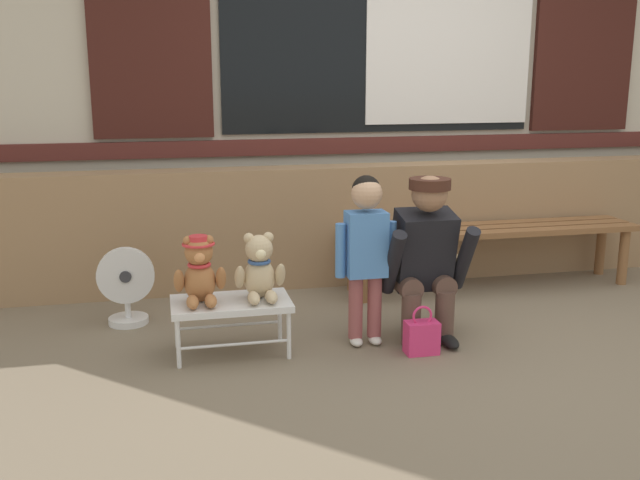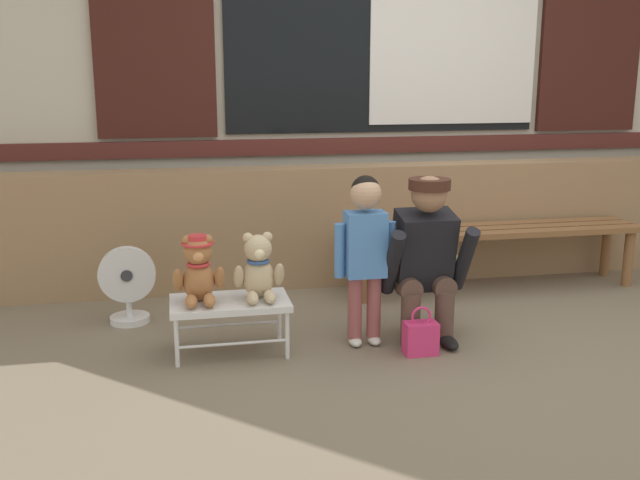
# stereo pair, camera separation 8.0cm
# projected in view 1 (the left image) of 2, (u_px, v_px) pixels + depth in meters

# --- Properties ---
(ground_plane) EXTENTS (60.00, 60.00, 0.00)m
(ground_plane) POSITION_uv_depth(u_px,v_px,m) (472.00, 347.00, 4.08)
(ground_plane) COLOR #756651
(brick_low_wall) EXTENTS (7.61, 0.25, 0.85)m
(brick_low_wall) POSITION_uv_depth(u_px,v_px,m) (394.00, 222.00, 5.34)
(brick_low_wall) COLOR #997551
(brick_low_wall) RESTS_ON ground
(shop_facade) EXTENTS (7.76, 0.26, 3.33)m
(shop_facade) POSITION_uv_depth(u_px,v_px,m) (377.00, 47.00, 5.54)
(shop_facade) COLOR beige
(shop_facade) RESTS_ON ground
(wooden_bench_long) EXTENTS (2.10, 0.40, 0.44)m
(wooden_bench_long) POSITION_uv_depth(u_px,v_px,m) (491.00, 236.00, 5.13)
(wooden_bench_long) COLOR brown
(wooden_bench_long) RESTS_ON ground
(small_display_bench) EXTENTS (0.64, 0.36, 0.30)m
(small_display_bench) POSITION_uv_depth(u_px,v_px,m) (231.00, 306.00, 3.94)
(small_display_bench) COLOR silver
(small_display_bench) RESTS_ON ground
(teddy_bear_with_hat) EXTENTS (0.28, 0.27, 0.36)m
(teddy_bear_with_hat) POSITION_uv_depth(u_px,v_px,m) (200.00, 271.00, 3.86)
(teddy_bear_with_hat) COLOR #A86B3D
(teddy_bear_with_hat) RESTS_ON small_display_bench
(teddy_bear_plain) EXTENTS (0.28, 0.26, 0.36)m
(teddy_bear_plain) POSITION_uv_depth(u_px,v_px,m) (260.00, 269.00, 3.93)
(teddy_bear_plain) COLOR #CCB289
(teddy_bear_plain) RESTS_ON small_display_bench
(child_standing) EXTENTS (0.35, 0.18, 0.96)m
(child_standing) POSITION_uv_depth(u_px,v_px,m) (366.00, 242.00, 4.00)
(child_standing) COLOR #994C4C
(child_standing) RESTS_ON ground
(adult_crouching) EXTENTS (0.50, 0.49, 0.95)m
(adult_crouching) POSITION_uv_depth(u_px,v_px,m) (426.00, 257.00, 4.12)
(adult_crouching) COLOR brown
(adult_crouching) RESTS_ON ground
(handbag_on_ground) EXTENTS (0.18, 0.11, 0.27)m
(handbag_on_ground) POSITION_uv_depth(u_px,v_px,m) (422.00, 337.00, 3.97)
(handbag_on_ground) COLOR #E53370
(handbag_on_ground) RESTS_ON ground
(floor_fan) EXTENTS (0.34, 0.24, 0.48)m
(floor_fan) POSITION_uv_depth(u_px,v_px,m) (126.00, 287.00, 4.40)
(floor_fan) COLOR silver
(floor_fan) RESTS_ON ground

